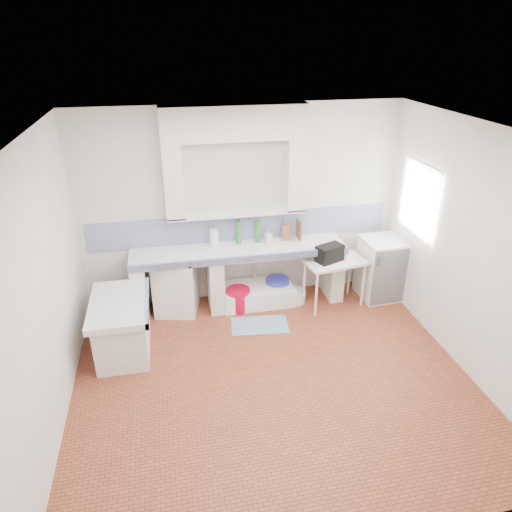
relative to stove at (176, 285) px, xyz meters
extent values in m
plane|color=brown|center=(1.00, -1.71, -0.40)|extent=(4.50, 4.50, 0.00)
plane|color=white|center=(1.00, -1.71, 2.40)|extent=(4.50, 4.50, 0.00)
plane|color=white|center=(1.00, 0.29, 1.00)|extent=(4.50, 0.00, 4.50)
plane|color=white|center=(1.00, -3.71, 1.00)|extent=(4.50, 0.00, 4.50)
plane|color=white|center=(-1.25, -1.71, 1.00)|extent=(0.00, 4.50, 4.50)
plane|color=white|center=(3.25, -1.71, 1.00)|extent=(0.00, 4.50, 4.50)
cube|color=white|center=(0.90, 0.17, 2.17)|extent=(1.90, 0.25, 0.45)
cube|color=#372311|center=(3.43, -0.51, 1.20)|extent=(0.35, 0.86, 1.06)
cube|color=white|center=(3.28, -0.51, 1.58)|extent=(0.01, 0.84, 0.24)
cube|color=white|center=(0.90, -0.01, 0.46)|extent=(3.00, 0.60, 0.08)
cube|color=navy|center=(0.90, -0.29, 0.46)|extent=(3.00, 0.04, 0.10)
cube|color=white|center=(-0.50, -0.01, 0.01)|extent=(0.20, 0.55, 0.82)
cube|color=white|center=(0.55, -0.01, 0.01)|extent=(0.20, 0.55, 0.82)
cube|color=white|center=(2.30, -0.01, 0.01)|extent=(0.20, 0.55, 0.82)
cube|color=white|center=(-0.70, -0.81, 0.26)|extent=(0.70, 1.10, 0.08)
cube|color=white|center=(-0.70, -0.81, -0.09)|extent=(0.60, 1.00, 0.62)
cube|color=navy|center=(-0.37, -0.81, 0.26)|extent=(0.04, 1.10, 0.10)
cube|color=navy|center=(1.00, 0.28, 0.70)|extent=(4.27, 0.03, 0.40)
cube|color=white|center=(0.00, 0.00, 0.00)|extent=(0.67, 0.65, 0.80)
cube|color=white|center=(1.16, -0.02, -0.28)|extent=(1.04, 0.58, 0.25)
cube|color=white|center=(2.23, -0.29, -0.05)|extent=(0.92, 0.61, 0.04)
cube|color=white|center=(3.01, -0.19, 0.06)|extent=(0.62, 0.62, 0.92)
cylinder|color=#BF0226|center=(0.86, -0.15, -0.24)|extent=(0.35, 0.35, 0.32)
cylinder|color=orange|center=(1.08, -0.14, -0.28)|extent=(0.34, 0.34, 0.24)
cylinder|color=#2E35BF|center=(1.48, 0.02, -0.24)|extent=(0.45, 0.45, 0.33)
cylinder|color=white|center=(1.69, -0.07, -0.33)|extent=(0.51, 0.51, 0.15)
cylinder|color=silver|center=(0.98, 0.10, -0.27)|extent=(0.08, 0.08, 0.27)
cylinder|color=silver|center=(1.22, 0.14, -0.27)|extent=(0.09, 0.09, 0.27)
cube|color=black|center=(2.14, -0.28, 0.43)|extent=(0.43, 0.34, 0.24)
cylinder|color=#2D792F|center=(0.93, 0.14, 0.67)|extent=(0.10, 0.10, 0.35)
cylinder|color=#2D792F|center=(1.20, 0.14, 0.66)|extent=(0.09, 0.09, 0.33)
cube|color=brown|center=(1.62, 0.14, 0.61)|extent=(0.13, 0.11, 0.23)
cube|color=brown|center=(1.81, 0.14, 0.64)|extent=(0.03, 0.21, 0.28)
cylinder|color=white|center=(0.58, 0.12, 0.62)|extent=(0.16, 0.16, 0.25)
imported|color=white|center=(1.35, 0.11, 0.59)|extent=(0.09, 0.10, 0.19)
cube|color=#325A86|center=(1.07, -0.64, -0.39)|extent=(0.81, 0.52, 0.01)
camera|label=1|loc=(-0.03, -5.82, 3.23)|focal=32.67mm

